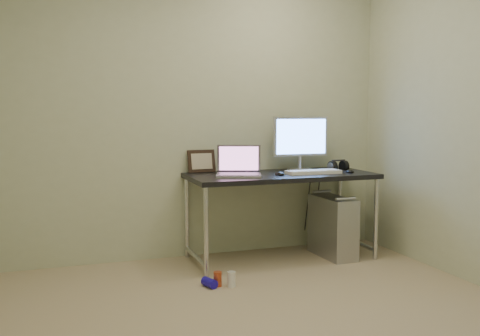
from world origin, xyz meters
The scene contains 17 objects.
floor centered at (0.00, 0.00, 0.00)m, with size 3.50×3.50×0.00m, color tan.
wall_back centered at (0.00, 1.75, 1.25)m, with size 3.50×0.02×2.50m, color beige.
desk centered at (0.67, 1.40, 0.67)m, with size 1.61×0.70×0.75m.
tower_computer centered at (1.13, 1.30, 0.27)m, with size 0.24×0.52×0.57m.
cable_a centered at (1.08, 1.70, 0.40)m, with size 0.01×0.01×0.70m, color black.
cable_b centered at (1.17, 1.68, 0.38)m, with size 0.01×0.01×0.72m, color black.
can_red centered at (-0.08, 0.85, 0.05)m, with size 0.06×0.06×0.11m, color #B44120.
can_white centered at (0.01, 0.81, 0.06)m, with size 0.06×0.06×0.11m, color white.
can_blue centered at (-0.14, 0.85, 0.03)m, with size 0.07×0.07×0.12m, color #1B0EBB.
laptop centered at (0.27, 1.37, 0.81)m, with size 0.45×0.41×0.25m.
monitor centered at (0.94, 1.57, 1.04)m, with size 0.52×0.16×0.49m.
keyboard centered at (0.93, 1.30, 0.76)m, with size 0.48×0.15×0.03m, color white.
mouse_right centered at (1.26, 1.25, 0.77)m, with size 0.07×0.11×0.04m, color black.
mouse_left centered at (0.60, 1.29, 0.77)m, with size 0.07×0.11×0.04m, color black.
headphones centered at (1.28, 1.48, 0.78)m, with size 0.19×0.11×0.12m.
picture_frame centered at (0.04, 1.71, 0.85)m, with size 0.25×0.03×0.20m, color black.
webcam centered at (0.27, 1.67, 0.84)m, with size 0.05×0.04×0.12m.
Camera 1 is at (-1.20, -2.81, 1.28)m, focal length 40.00 mm.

